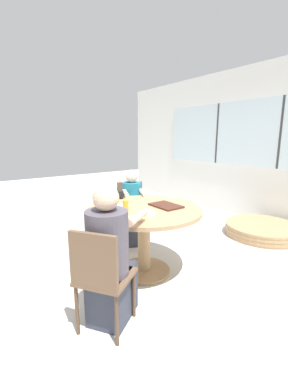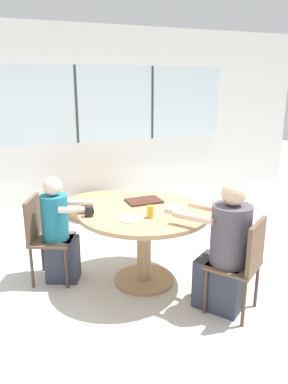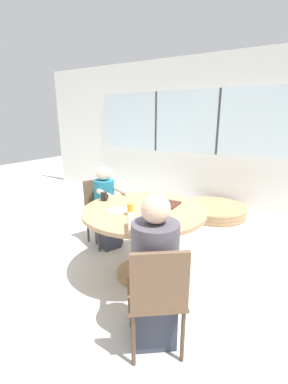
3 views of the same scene
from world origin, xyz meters
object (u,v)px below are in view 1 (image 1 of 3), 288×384
Objects in this scene: person_woman_green_shirt at (110,262)px; bowl_white_shallow at (148,214)px; person_man_blue_shirt at (132,210)px; chair_for_man_blue_shirt at (131,206)px; bowl_cereal at (135,219)px; folded_table_stack at (262,230)px; coffee_mug at (121,195)px; juice_glass at (126,205)px; chair_for_woman_green_shirt at (100,273)px.

person_woman_green_shirt reaches higher than bowl_white_shallow.
chair_for_man_blue_shirt is at bearing -90.00° from person_man_blue_shirt.
chair_for_man_blue_shirt is at bearing 106.89° from person_woman_green_shirt.
person_woman_green_shirt is 9.91× the size of bowl_cereal.
chair_for_man_blue_shirt reaches higher than folded_table_stack.
bowl_cereal is (0.83, -0.35, -0.03)m from coffee_mug.
juice_glass is at bearing 102.28° from person_woman_green_shirt.
juice_glass reaches higher than chair_for_woman_green_shirt.
bowl_white_shallow is (1.16, -0.55, 0.26)m from chair_for_man_blue_shirt.
folded_table_stack is (-0.38, 3.01, -0.43)m from chair_for_woman_green_shirt.
person_man_blue_shirt reaches higher than coffee_mug.
person_woman_green_shirt is 10.32× the size of juice_glass.
person_man_blue_shirt is 11.11× the size of coffee_mug.
person_woman_green_shirt is 1.09× the size of person_man_blue_shirt.
coffee_mug is 0.09× the size of folded_table_stack.
person_man_blue_shirt is 9.48× the size of juice_glass.
bowl_cereal reaches higher than folded_table_stack.
coffee_mug is at bearing 168.61° from bowl_white_shallow.
coffee_mug is at bearing 107.71° from chair_for_woman_green_shirt.
bowl_cereal is at bearing -22.68° from coffee_mug.
coffee_mug is (0.24, -0.33, 0.32)m from person_man_blue_shirt.
folded_table_stack is at bearing 172.31° from chair_for_man_blue_shirt.
bowl_white_shallow is at bearing 89.19° from chair_for_man_blue_shirt.
juice_glass reaches higher than chair_for_man_blue_shirt.
chair_for_woman_green_shirt reaches higher than coffee_mug.
chair_for_woman_green_shirt is 7.63× the size of juice_glass.
bowl_cereal is at bearing -74.10° from bowl_white_shallow.
chair_for_woman_green_shirt is at bearing -65.08° from bowl_white_shallow.
chair_for_woman_green_shirt is at bearing -61.95° from bowl_cereal.
bowl_white_shallow is at bearing 105.90° from bowl_cereal.
bowl_cereal is at bearing 83.49° from chair_for_woman_green_shirt.
chair_for_man_blue_shirt is 0.62m from coffee_mug.
person_woman_green_shirt is 0.48m from bowl_cereal.
bowl_white_shallow is 2.41m from folded_table_stack.
bowl_white_shallow is 0.14× the size of folded_table_stack.
bowl_white_shallow is (0.78, -0.16, -0.03)m from coffee_mug.
bowl_cereal is (1.22, -0.74, 0.26)m from chair_for_man_blue_shirt.
person_woman_green_shirt is at bearing -84.37° from folded_table_stack.
chair_for_man_blue_shirt is at bearing 144.37° from juice_glass.
person_woman_green_shirt is at bearing -67.75° from bowl_white_shallow.
chair_for_woman_green_shirt reaches higher than folded_table_stack.
coffee_mug is at bearing 68.84° from chair_for_man_blue_shirt.
person_woman_green_shirt is 0.66m from bowl_white_shallow.
chair_for_man_blue_shirt is 7.33× the size of bowl_cereal.
person_man_blue_shirt is at bearing 154.54° from bowl_white_shallow.
person_man_blue_shirt is 1.16m from bowl_white_shallow.
chair_for_man_blue_shirt is (-1.49, 1.25, 0.00)m from chair_for_woman_green_shirt.
juice_glass reaches higher than bowl_cereal.
chair_for_man_blue_shirt is 0.78× the size of folded_table_stack.
person_man_blue_shirt is 6.99× the size of bowl_white_shallow.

